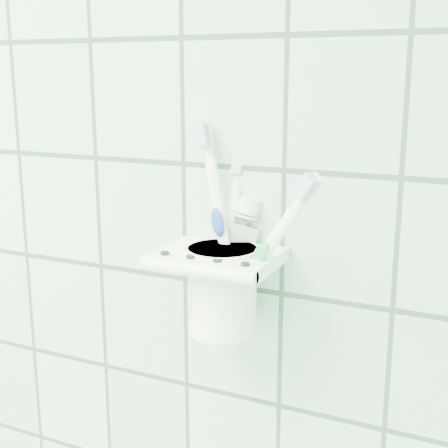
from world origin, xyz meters
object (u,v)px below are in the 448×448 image
(holder_bracket, at_px, (219,259))
(cup, at_px, (222,286))
(toothbrush_blue, at_px, (208,240))
(toothpaste_tube, at_px, (219,249))
(toothbrush_pink, at_px, (238,225))
(toothbrush_orange, at_px, (219,224))

(holder_bracket, xyz_separation_m, cup, (0.00, 0.00, -0.03))
(toothbrush_blue, bearing_deg, holder_bracket, 22.23)
(holder_bracket, height_order, toothpaste_tube, toothpaste_tube)
(toothbrush_pink, height_order, toothpaste_tube, toothbrush_pink)
(holder_bracket, distance_m, toothpaste_tube, 0.02)
(toothbrush_orange, bearing_deg, toothbrush_pink, 20.56)
(cup, xyz_separation_m, toothbrush_orange, (-0.01, 0.01, 0.06))
(toothbrush_pink, distance_m, toothbrush_orange, 0.03)
(holder_bracket, xyz_separation_m, toothpaste_tube, (-0.01, 0.02, 0.00))
(cup, distance_m, toothpaste_tube, 0.04)
(toothbrush_blue, relative_size, toothpaste_tube, 1.26)
(toothbrush_pink, relative_size, toothpaste_tube, 1.50)
(cup, height_order, toothbrush_pink, toothbrush_pink)
(holder_bracket, bearing_deg, cup, 57.52)
(cup, relative_size, toothbrush_pink, 0.43)
(cup, height_order, toothpaste_tube, toothpaste_tube)
(toothbrush_orange, height_order, toothpaste_tube, toothbrush_orange)
(toothbrush_blue, xyz_separation_m, toothpaste_tube, (0.00, 0.02, -0.01))
(holder_bracket, height_order, cup, same)
(toothpaste_tube, bearing_deg, holder_bracket, -87.22)
(toothbrush_blue, height_order, toothpaste_tube, toothbrush_blue)
(toothbrush_pink, xyz_separation_m, toothbrush_orange, (-0.02, 0.01, -0.00))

